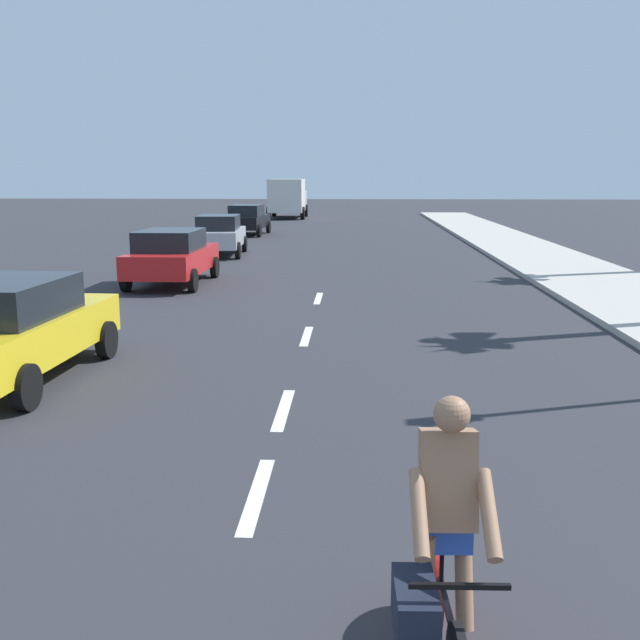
% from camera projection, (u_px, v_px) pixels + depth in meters
% --- Properties ---
extents(ground_plane, '(160.00, 160.00, 0.00)m').
position_uv_depth(ground_plane, '(319.00, 297.00, 19.18)').
color(ground_plane, '#2D2D33').
extents(sidewalk_strip, '(3.60, 80.00, 0.14)m').
position_uv_depth(sidewalk_strip, '(604.00, 286.00, 20.76)').
color(sidewalk_strip, '#B2ADA3').
rests_on(sidewalk_strip, ground).
extents(lane_stripe_2, '(0.16, 1.80, 0.01)m').
position_uv_depth(lane_stripe_2, '(257.00, 494.00, 7.35)').
color(lane_stripe_2, white).
rests_on(lane_stripe_2, ground).
extents(lane_stripe_3, '(0.16, 1.80, 0.01)m').
position_uv_depth(lane_stripe_3, '(284.00, 409.00, 10.02)').
color(lane_stripe_3, white).
rests_on(lane_stripe_3, ground).
extents(lane_stripe_4, '(0.16, 1.80, 0.01)m').
position_uv_depth(lane_stripe_4, '(307.00, 336.00, 14.58)').
color(lane_stripe_4, white).
rests_on(lane_stripe_4, ground).
extents(lane_stripe_5, '(0.16, 1.80, 0.01)m').
position_uv_depth(lane_stripe_5, '(318.00, 298.00, 19.04)').
color(lane_stripe_5, white).
rests_on(lane_stripe_5, ground).
extents(cyclist, '(0.63, 1.71, 1.82)m').
position_uv_depth(cyclist, '(440.00, 557.00, 4.50)').
color(cyclist, black).
rests_on(cyclist, ground).
extents(parked_car_yellow, '(2.12, 4.37, 1.57)m').
position_uv_depth(parked_car_yellow, '(10.00, 327.00, 11.27)').
color(parked_car_yellow, gold).
rests_on(parked_car_yellow, ground).
extents(parked_car_red, '(2.05, 4.36, 1.57)m').
position_uv_depth(parked_car_red, '(172.00, 255.00, 21.32)').
color(parked_car_red, red).
rests_on(parked_car_red, ground).
extents(parked_car_silver, '(2.06, 4.11, 1.57)m').
position_uv_depth(parked_car_silver, '(219.00, 234.00, 29.09)').
color(parked_car_silver, '#B7BABF').
rests_on(parked_car_silver, ground).
extents(parked_car_black, '(2.10, 4.20, 1.57)m').
position_uv_depth(parked_car_black, '(247.00, 219.00, 39.03)').
color(parked_car_black, black).
rests_on(parked_car_black, ground).
extents(delivery_truck, '(2.72, 6.26, 2.80)m').
position_uv_depth(delivery_truck, '(288.00, 197.00, 54.30)').
color(delivery_truck, beige).
rests_on(delivery_truck, ground).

